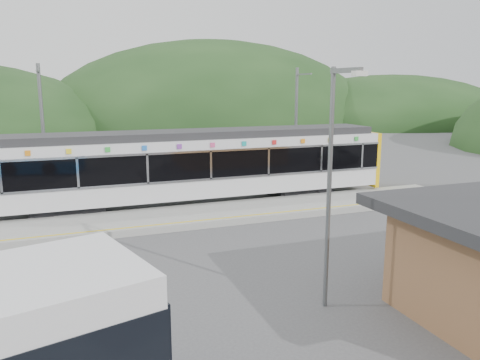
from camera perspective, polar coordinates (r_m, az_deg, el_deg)
name	(u,v)px	position (r m, az deg, el deg)	size (l,w,h in m)	color
ground	(235,239)	(18.51, -0.57, -7.19)	(120.00, 120.00, 0.00)	#4C4C4F
hills	(309,197)	(25.65, 8.43, -2.09)	(146.00, 149.00, 26.00)	#1E3D19
platform	(211,214)	(21.47, -3.59, -4.20)	(26.00, 3.20, 0.30)	#9E9E99
yellow_line	(220,218)	(20.23, -2.51, -4.69)	(26.00, 0.10, 0.01)	yellow
train	(193,164)	(23.58, -5.75, 1.92)	(20.44, 3.01, 3.74)	black
catenary_mast_west	(43,133)	(25.19, -22.86, 5.33)	(0.18, 1.80, 7.00)	slate
catenary_mast_east	(296,125)	(28.33, 6.87, 6.67)	(0.18, 1.80, 7.00)	slate
lamp_post	(332,170)	(12.12, 11.20, 1.21)	(0.37, 1.12, 6.35)	slate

